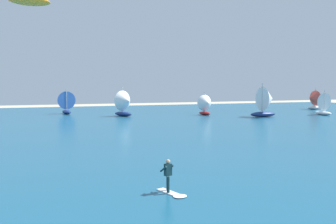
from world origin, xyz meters
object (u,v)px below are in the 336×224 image
sailboat_anchored_offshore (66,102)px  sailboat_center_horizon (206,105)px  sailboat_mid_right (313,100)px  sailboat_near_shore (267,101)px  sailboat_far_right (125,103)px  sailboat_mid_left (321,104)px  kitesurfer (170,181)px

sailboat_anchored_offshore → sailboat_center_horizon: bearing=-27.9°
sailboat_anchored_offshore → sailboat_mid_right: (52.44, -6.26, -0.01)m
sailboat_anchored_offshore → sailboat_near_shore: (31.20, -18.95, 0.44)m
sailboat_far_right → sailboat_center_horizon: bearing=-10.6°
sailboat_mid_left → sailboat_anchored_offshore: bearing=156.2°
sailboat_mid_left → kitesurfer: bearing=-140.3°
sailboat_center_horizon → sailboat_near_shore: size_ratio=0.72×
sailboat_anchored_offshore → sailboat_mid_left: sailboat_anchored_offshore is taller
sailboat_anchored_offshore → sailboat_center_horizon: sailboat_anchored_offshore is taller
kitesurfer → sailboat_near_shore: size_ratio=0.36×
sailboat_center_horizon → sailboat_mid_left: sailboat_mid_left is taller
sailboat_anchored_offshore → sailboat_far_right: size_ratio=0.95×
sailboat_center_horizon → sailboat_near_shore: 10.48m
sailboat_mid_left → sailboat_mid_right: sailboat_mid_right is taller
sailboat_anchored_offshore → sailboat_far_right: sailboat_far_right is taller
sailboat_far_right → sailboat_near_shore: sailboat_near_shore is taller
sailboat_mid_right → sailboat_near_shore: 24.75m
sailboat_center_horizon → sailboat_far_right: 14.35m
sailboat_anchored_offshore → sailboat_mid_left: 46.92m
sailboat_anchored_offshore → sailboat_near_shore: size_ratio=0.83×
kitesurfer → sailboat_mid_left: sailboat_mid_left is taller
sailboat_anchored_offshore → sailboat_center_horizon: 26.21m
kitesurfer → sailboat_far_right: (8.84, 44.75, 1.67)m
kitesurfer → sailboat_mid_right: sailboat_mid_right is taller
sailboat_mid_left → sailboat_mid_right: 15.83m
sailboat_center_horizon → sailboat_mid_right: bearing=11.6°
kitesurfer → sailboat_mid_right: bearing=42.7°
sailboat_far_right → sailboat_mid_right: 43.50m
kitesurfer → sailboat_far_right: sailboat_far_right is taller
sailboat_center_horizon → sailboat_far_right: bearing=169.4°
sailboat_center_horizon → sailboat_mid_left: (19.76, -6.67, 0.16)m
sailboat_anchored_offshore → sailboat_mid_right: size_ratio=1.01×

